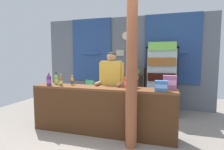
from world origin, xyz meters
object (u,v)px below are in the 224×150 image
object	(u,v)px
soda_bottle_grape_soda	(49,80)
soda_bottle_orange_soda	(72,81)
stall_counter	(100,107)
plastic_lawn_chair	(86,94)
soda_bottle_cola	(49,79)
shopkeeper	(111,80)
timber_post	(132,73)
drink_fridge	(162,76)
soda_bottle_iced_tea	(61,81)
snack_box_biscuit	(161,86)
snack_box_crackers	(131,83)
soda_bottle_lime_soda	(56,79)
snack_box_wafer	(170,82)
bottle_shelf_rack	(136,87)

from	to	relation	value
soda_bottle_grape_soda	soda_bottle_orange_soda	distance (m)	0.47
stall_counter	plastic_lawn_chair	xyz separation A→B (m)	(-0.90, 1.29, -0.06)
soda_bottle_cola	shopkeeper	bearing A→B (deg)	13.89
soda_bottle_cola	plastic_lawn_chair	bearing A→B (deg)	74.49
stall_counter	soda_bottle_grape_soda	size ratio (longest dim) A/B	9.91
timber_post	drink_fridge	size ratio (longest dim) A/B	1.38
plastic_lawn_chair	soda_bottle_iced_tea	distance (m)	1.37
stall_counter	soda_bottle_iced_tea	size ratio (longest dim) A/B	11.65
soda_bottle_grape_soda	plastic_lawn_chair	bearing A→B (deg)	81.84
timber_post	snack_box_biscuit	distance (m)	0.58
timber_post	soda_bottle_orange_soda	xyz separation A→B (m)	(-1.32, 0.44, -0.23)
soda_bottle_grape_soda	snack_box_crackers	world-z (taller)	soda_bottle_grape_soda
soda_bottle_grape_soda	drink_fridge	bearing A→B (deg)	37.99
stall_counter	plastic_lawn_chair	size ratio (longest dim) A/B	3.27
drink_fridge	snack_box_biscuit	bearing A→B (deg)	-88.51
plastic_lawn_chair	shopkeeper	xyz separation A→B (m)	(0.98, -0.82, 0.51)
shopkeeper	soda_bottle_lime_soda	xyz separation A→B (m)	(-1.13, -0.32, 0.01)
plastic_lawn_chair	soda_bottle_iced_tea	size ratio (longest dim) A/B	3.57
stall_counter	snack_box_wafer	xyz separation A→B (m)	(1.25, 0.24, 0.49)
soda_bottle_orange_soda	snack_box_biscuit	xyz separation A→B (m)	(1.78, -0.17, 0.00)
soda_bottle_cola	soda_bottle_iced_tea	bearing A→B (deg)	-18.49
soda_bottle_orange_soda	bottle_shelf_rack	bearing A→B (deg)	60.12
stall_counter	shopkeeper	bearing A→B (deg)	80.25
drink_fridge	soda_bottle_lime_soda	size ratio (longest dim) A/B	7.31
timber_post	soda_bottle_cola	distance (m)	1.94
soda_bottle_cola	soda_bottle_orange_soda	size ratio (longest dim) A/B	1.20
stall_counter	soda_bottle_iced_tea	xyz separation A→B (m)	(-0.85, 0.02, 0.47)
timber_post	soda_bottle_lime_soda	bearing A→B (deg)	165.52
plastic_lawn_chair	soda_bottle_grape_soda	size ratio (longest dim) A/B	3.03
shopkeeper	soda_bottle_grape_soda	size ratio (longest dim) A/B	5.61
drink_fridge	bottle_shelf_rack	xyz separation A→B (m)	(-0.70, 0.30, -0.39)
snack_box_wafer	soda_bottle_cola	bearing A→B (deg)	-177.92
shopkeeper	snack_box_wafer	size ratio (longest dim) A/B	6.38
soda_bottle_lime_soda	bottle_shelf_rack	bearing A→B (deg)	51.92
timber_post	snack_box_biscuit	bearing A→B (deg)	30.65
shopkeeper	snack_box_crackers	bearing A→B (deg)	-31.48
plastic_lawn_chair	soda_bottle_lime_soda	distance (m)	1.26
snack_box_wafer	bottle_shelf_rack	bearing A→B (deg)	117.28
stall_counter	snack_box_biscuit	bearing A→B (deg)	-0.85
shopkeeper	soda_bottle_grape_soda	xyz separation A→B (m)	(-1.17, -0.50, 0.03)
timber_post	soda_bottle_lime_soda	xyz separation A→B (m)	(-1.70, 0.44, -0.21)
soda_bottle_lime_soda	soda_bottle_orange_soda	xyz separation A→B (m)	(0.38, 0.00, -0.02)
soda_bottle_grape_soda	snack_box_biscuit	world-z (taller)	soda_bottle_grape_soda
soda_bottle_cola	soda_bottle_orange_soda	world-z (taller)	soda_bottle_cola
soda_bottle_iced_tea	soda_bottle_grape_soda	bearing A→B (deg)	-167.47
shopkeeper	soda_bottle_lime_soda	distance (m)	1.17
shopkeeper	soda_bottle_lime_soda	size ratio (longest dim) A/B	6.28
soda_bottle_grape_soda	soda_bottle_cola	distance (m)	0.22
soda_bottle_grape_soda	snack_box_biscuit	size ratio (longest dim) A/B	1.32
snack_box_crackers	soda_bottle_lime_soda	bearing A→B (deg)	-178.99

